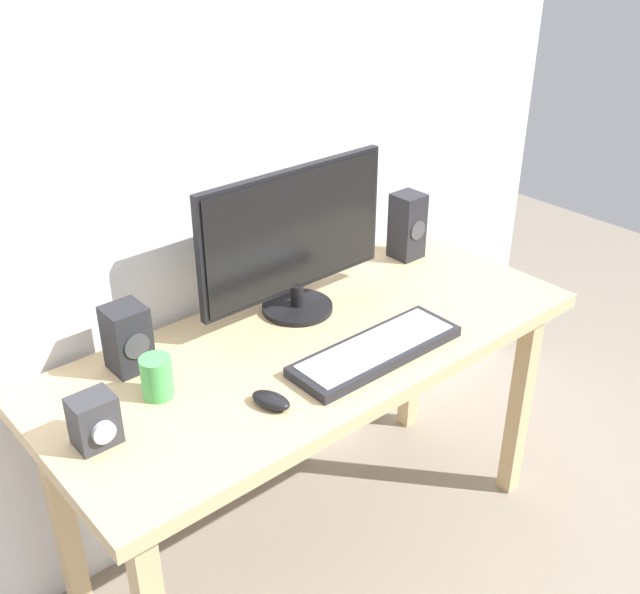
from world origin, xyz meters
TOP-DOWN VIEW (x-y plane):
  - ground_plane at (0.00, 0.00)m, footprint 6.00×6.00m
  - wall_back at (0.00, 0.36)m, footprint 2.71×0.04m
  - desk at (0.00, 0.00)m, footprint 1.49×0.63m
  - monitor at (0.06, 0.16)m, footprint 0.60×0.20m
  - keyboard_primary at (0.07, -0.16)m, footprint 0.48×0.16m
  - mouse at (-0.27, -0.16)m, footprint 0.08×0.11m
  - speaker_right at (0.55, 0.19)m, footprint 0.09×0.09m
  - speaker_left at (-0.43, 0.20)m, footprint 0.10×0.10m
  - audio_controller at (-0.63, -0.02)m, footprint 0.09×0.09m
  - coffee_mug at (-0.44, 0.05)m, footprint 0.08×0.08m

SIDE VIEW (x-z plane):
  - ground_plane at x=0.00m, z-range 0.00..0.00m
  - desk at x=0.00m, z-range 0.29..1.04m
  - keyboard_primary at x=0.07m, z-range 0.75..0.78m
  - mouse at x=-0.27m, z-range 0.75..0.78m
  - coffee_mug at x=-0.44m, z-range 0.75..0.86m
  - audio_controller at x=-0.63m, z-range 0.75..0.87m
  - speaker_left at x=-0.43m, z-range 0.75..0.92m
  - speaker_right at x=0.55m, z-range 0.75..0.97m
  - monitor at x=0.06m, z-range 0.76..1.18m
  - wall_back at x=0.00m, z-range 0.00..3.00m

